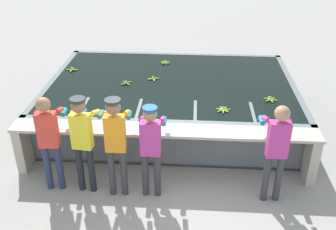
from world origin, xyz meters
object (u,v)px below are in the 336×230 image
Objects in this scene: banana_bunch_floating_0 at (165,63)px; banana_bunch_floating_3 at (223,110)px; worker_3 at (151,143)px; banana_bunch_floating_1 at (270,99)px; banana_bunch_floating_4 at (154,79)px; banana_bunch_floating_5 at (72,70)px; worker_2 at (116,138)px; knife_0 at (76,124)px; worker_4 at (277,145)px; worker_1 at (83,135)px; banana_bunch_floating_2 at (126,83)px; worker_0 at (49,135)px.

banana_bunch_floating_0 is 1.00× the size of banana_bunch_floating_3.
banana_bunch_floating_1 is at bearing 40.26° from worker_3.
banana_bunch_floating_4 is 1.00× the size of banana_bunch_floating_5.
worker_2 is 0.56m from worker_3.
worker_2 reaches higher than banana_bunch_floating_4.
banana_bunch_floating_0 reaches higher than knife_0.
banana_bunch_floating_0 is at bearing 117.99° from banana_bunch_floating_3.
worker_4 is 3.37m from knife_0.
worker_4 reaches higher than banana_bunch_floating_4.
banana_bunch_floating_3 is at bearing 119.46° from worker_4.
banana_bunch_floating_1 is 0.80× the size of knife_0.
worker_1 is 3.79m from banana_bunch_floating_0.
worker_2 reaches higher than worker_4.
banana_bunch_floating_5 is (-1.38, 0.67, 0.00)m from banana_bunch_floating_2.
worker_0 reaches higher than banana_bunch_floating_2.
worker_2 reaches higher than banana_bunch_floating_2.
worker_4 is 7.55× the size of banana_bunch_floating_2.
banana_bunch_floating_4 is (0.56, 0.27, 0.00)m from banana_bunch_floating_2.
worker_3 is 5.87× the size of banana_bunch_floating_0.
worker_3 is 0.95× the size of worker_4.
banana_bunch_floating_5 is (-4.31, 1.26, 0.00)m from banana_bunch_floating_1.
banana_bunch_floating_3 is 2.67m from knife_0.
banana_bunch_floating_4 is (-0.23, 2.69, -0.05)m from worker_3.
knife_0 is at bearing 169.91° from worker_4.
banana_bunch_floating_4 reaches higher than knife_0.
knife_0 is (-2.57, -0.72, -0.01)m from banana_bunch_floating_3.
worker_0 is at bearing -80.39° from banana_bunch_floating_5.
worker_3 is at bearing -2.52° from worker_1.
worker_4 is at bearing 0.62° from worker_2.
worker_1 is (0.56, -0.01, 0.02)m from worker_0.
banana_bunch_floating_4 is (-1.44, 1.37, 0.00)m from banana_bunch_floating_3.
knife_0 is (-0.27, 0.55, -0.12)m from worker_1.
banana_bunch_floating_1 is (2.70, 1.84, -0.14)m from worker_2.
banana_bunch_floating_1 is (3.25, 1.77, -0.12)m from worker_1.
worker_2 reaches higher than worker_1.
banana_bunch_floating_1 is at bearing 83.57° from worker_4.
worker_4 is at bearing -61.49° from banana_bunch_floating_0.
banana_bunch_floating_3 is at bearing 15.59° from knife_0.
worker_1 is at bearing -97.42° from banana_bunch_floating_2.
banana_bunch_floating_4 is at bearing 61.61° from worker_0.
worker_2 reaches higher than banana_bunch_floating_1.
worker_3 is 3.69m from banana_bunch_floating_0.
banana_bunch_floating_1 is at bearing -16.29° from banana_bunch_floating_5.
worker_0 is 0.62m from knife_0.
worker_1 is 1.00× the size of worker_4.
worker_4 reaches higher than banana_bunch_floating_2.
worker_0 is at bearing -155.15° from banana_bunch_floating_1.
knife_0 is at bearing -113.01° from banana_bunch_floating_0.
worker_0 is 6.12× the size of banana_bunch_floating_3.
worker_1 reaches higher than worker_3.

